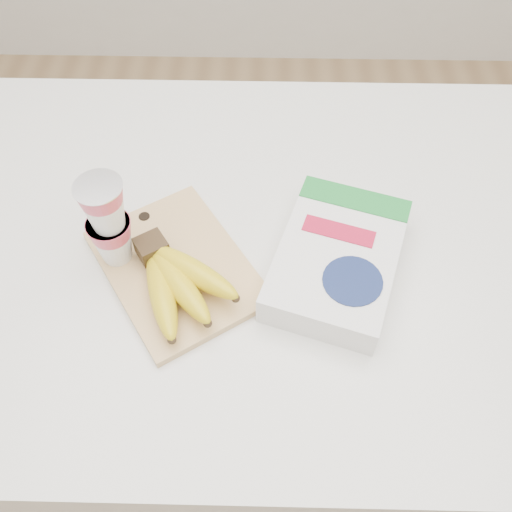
{
  "coord_description": "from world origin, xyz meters",
  "views": [
    {
      "loc": [
        0.11,
        -0.62,
        1.8
      ],
      "look_at": [
        0.1,
        -0.07,
        1.05
      ],
      "focal_mm": 40.0,
      "sensor_mm": 36.0,
      "label": 1
    }
  ],
  "objects": [
    {
      "name": "cutting_board",
      "position": [
        -0.03,
        -0.07,
        1.01
      ],
      "size": [
        0.34,
        0.37,
        0.01
      ],
      "primitive_type": "cube",
      "rotation": [
        0.0,
        0.0,
        0.58
      ],
      "color": "tan",
      "rests_on": "table"
    },
    {
      "name": "table",
      "position": [
        0.0,
        0.0,
        0.5
      ],
      "size": [
        1.34,
        0.89,
        1.01
      ],
      "primitive_type": "cube",
      "color": "silver",
      "rests_on": "ground"
    },
    {
      "name": "cereal_box",
      "position": [
        0.24,
        -0.07,
        1.04
      ],
      "size": [
        0.27,
        0.32,
        0.06
      ],
      "rotation": [
        0.0,
        0.0,
        -0.31
      ],
      "color": "white",
      "rests_on": "table"
    },
    {
      "name": "yogurt_stack",
      "position": [
        -0.13,
        -0.06,
        1.11
      ],
      "size": [
        0.08,
        0.08,
        0.17
      ],
      "color": "white",
      "rests_on": "cutting_board"
    },
    {
      "name": "bananas",
      "position": [
        -0.02,
        -0.12,
        1.05
      ],
      "size": [
        0.19,
        0.21,
        0.07
      ],
      "color": "#382816",
      "rests_on": "cutting_board"
    },
    {
      "name": "room",
      "position": [
        0.0,
        0.0,
        1.35
      ],
      "size": [
        4.0,
        4.0,
        4.0
      ],
      "color": "tan",
      "rests_on": "ground"
    }
  ]
}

